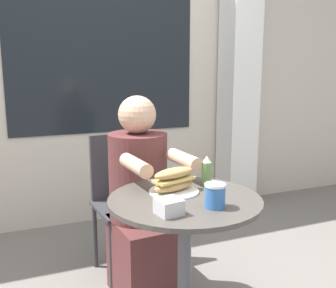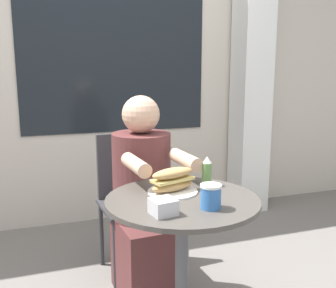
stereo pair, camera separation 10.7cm
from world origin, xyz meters
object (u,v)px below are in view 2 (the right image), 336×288
object	(u,v)px
diner_chair	(128,189)
seated_diner	(144,211)
cafe_table	(182,242)
sandwich_on_plate	(173,182)
drink_cup	(211,196)
condiment_bottle	(207,171)

from	to	relation	value
diner_chair	seated_diner	size ratio (longest dim) A/B	0.77
diner_chair	cafe_table	bearing A→B (deg)	88.46
sandwich_on_plate	drink_cup	size ratio (longest dim) A/B	2.28
diner_chair	condiment_bottle	world-z (taller)	condiment_bottle
diner_chair	drink_cup	bearing A→B (deg)	91.53
cafe_table	condiment_bottle	xyz separation A→B (m)	(0.17, 0.13, 0.27)
drink_cup	diner_chair	bearing A→B (deg)	95.81
diner_chair	seated_diner	world-z (taller)	seated_diner
cafe_table	sandwich_on_plate	distance (m)	0.27
condiment_bottle	sandwich_on_plate	bearing A→B (deg)	-166.00
cafe_table	seated_diner	bearing A→B (deg)	93.55
cafe_table	diner_chair	xyz separation A→B (m)	(-0.04, 0.85, -0.01)
diner_chair	seated_diner	xyz separation A→B (m)	(0.01, -0.35, -0.02)
cafe_table	drink_cup	distance (m)	0.30
seated_diner	condiment_bottle	size ratio (longest dim) A/B	8.07
cafe_table	diner_chair	world-z (taller)	diner_chair
drink_cup	sandwich_on_plate	bearing A→B (deg)	107.48
sandwich_on_plate	condiment_bottle	world-z (taller)	condiment_bottle
cafe_table	seated_diner	distance (m)	0.51
condiment_bottle	drink_cup	bearing A→B (deg)	-111.55
diner_chair	drink_cup	world-z (taller)	diner_chair
cafe_table	seated_diner	xyz separation A→B (m)	(-0.03, 0.51, -0.04)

